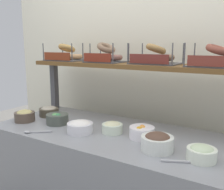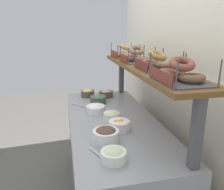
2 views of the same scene
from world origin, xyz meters
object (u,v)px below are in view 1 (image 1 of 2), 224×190
(serving_spoon_by_edge, at_px, (186,162))
(bagel_basket_cinnamon_raisin, at_px, (216,59))
(serving_spoon_near_plate, at_px, (33,132))
(bowl_tuna_salad, at_px, (49,111))
(bowl_fruit_salad, at_px, (142,132))
(bowl_scallion_spread, at_px, (202,153))
(bagel_basket_poppy, at_px, (106,56))
(bowl_potato_salad, at_px, (112,127))
(bowl_chocolate_spread, at_px, (157,142))
(bowl_hummus, at_px, (25,116))
(bagel_basket_sesame, at_px, (67,55))
(bowl_cream_cheese, at_px, (80,127))
(bagel_basket_everything, at_px, (155,57))
(bowl_veggie_mix, at_px, (57,119))

(serving_spoon_by_edge, xyz_separation_m, bagel_basket_cinnamon_raisin, (0.03, 0.45, 0.47))
(serving_spoon_near_plate, height_order, serving_spoon_by_edge, same)
(bowl_tuna_salad, relative_size, bowl_fruit_salad, 1.00)
(bowl_fruit_salad, distance_m, bagel_basket_cinnamon_raisin, 0.62)
(bowl_tuna_salad, relative_size, serving_spoon_by_edge, 0.90)
(bowl_scallion_spread, distance_m, bagel_basket_poppy, 0.99)
(bowl_tuna_salad, distance_m, bowl_scallion_spread, 1.24)
(bagel_basket_cinnamon_raisin, bearing_deg, bowl_scallion_spread, -85.83)
(bowl_scallion_spread, relative_size, bowl_potato_salad, 1.08)
(bowl_chocolate_spread, bearing_deg, bowl_hummus, -179.63)
(bagel_basket_sesame, distance_m, bagel_basket_cinnamon_raisin, 1.16)
(bowl_cream_cheese, height_order, bagel_basket_everything, bagel_basket_everything)
(bowl_cream_cheese, bearing_deg, serving_spoon_by_edge, -6.14)
(bowl_potato_salad, relative_size, bagel_basket_sesame, 0.43)
(bowl_veggie_mix, xyz_separation_m, bagel_basket_sesame, (-0.17, 0.31, 0.44))
(bowl_scallion_spread, bearing_deg, bagel_basket_sesame, 161.99)
(serving_spoon_by_edge, xyz_separation_m, bagel_basket_sesame, (-1.13, 0.45, 0.47))
(bowl_scallion_spread, bearing_deg, bowl_veggie_mix, 175.97)
(bowl_hummus, distance_m, serving_spoon_by_edge, 1.22)
(bagel_basket_cinnamon_raisin, bearing_deg, bowl_potato_salad, -154.47)
(serving_spoon_by_edge, height_order, bagel_basket_cinnamon_raisin, bagel_basket_cinnamon_raisin)
(bowl_chocolate_spread, height_order, bagel_basket_sesame, bagel_basket_sesame)
(bowl_cream_cheese, bearing_deg, bowl_veggie_mix, 166.26)
(bowl_chocolate_spread, distance_m, bagel_basket_poppy, 0.81)
(bowl_potato_salad, distance_m, bowl_cream_cheese, 0.21)
(bowl_fruit_salad, distance_m, bowl_cream_cheese, 0.40)
(bagel_basket_sesame, bearing_deg, bowl_veggie_mix, -61.69)
(bagel_basket_sesame, bearing_deg, bagel_basket_poppy, -0.11)
(bowl_veggie_mix, distance_m, serving_spoon_near_plate, 0.23)
(bowl_potato_salad, bearing_deg, bowl_chocolate_spread, -18.04)
(bowl_hummus, distance_m, bowl_cream_cheese, 0.51)
(serving_spoon_near_plate, height_order, bagel_basket_cinnamon_raisin, bagel_basket_cinnamon_raisin)
(bowl_fruit_salad, bearing_deg, bagel_basket_everything, 98.68)
(serving_spoon_near_plate, xyz_separation_m, serving_spoon_by_edge, (0.96, 0.09, 0.00))
(serving_spoon_by_edge, distance_m, bagel_basket_everything, 0.77)
(bowl_veggie_mix, bearing_deg, bagel_basket_sesame, 118.31)
(bowl_chocolate_spread, bearing_deg, serving_spoon_near_plate, -169.00)
(serving_spoon_near_plate, bearing_deg, bowl_potato_salad, 31.62)
(bowl_potato_salad, bearing_deg, bowl_fruit_salad, 2.73)
(bowl_scallion_spread, relative_size, serving_spoon_near_plate, 0.93)
(bowl_scallion_spread, height_order, serving_spoon_by_edge, bowl_scallion_spread)
(bowl_scallion_spread, relative_size, bagel_basket_everything, 0.46)
(bowl_tuna_salad, xyz_separation_m, bowl_fruit_salad, (0.84, -0.07, -0.00))
(bowl_scallion_spread, height_order, bowl_potato_salad, bowl_scallion_spread)
(bowl_fruit_salad, height_order, bagel_basket_everything, bagel_basket_everything)
(serving_spoon_by_edge, distance_m, bagel_basket_sesame, 1.31)
(bowl_tuna_salad, bearing_deg, bowl_veggie_mix, -30.76)
(bowl_chocolate_spread, bearing_deg, bagel_basket_poppy, 146.12)
(bowl_fruit_salad, height_order, bowl_cream_cheese, bowl_cream_cheese)
(bowl_tuna_salad, height_order, bowl_veggie_mix, bowl_veggie_mix)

